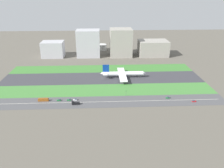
# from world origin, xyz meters

# --- Properties ---
(ground_plane) EXTENTS (800.00, 800.00, 0.00)m
(ground_plane) POSITION_xyz_m (0.00, 0.00, 0.00)
(ground_plane) COLOR #5B564C
(runway) EXTENTS (280.00, 46.00, 0.10)m
(runway) POSITION_xyz_m (0.00, 0.00, 0.05)
(runway) COLOR #38383D
(runway) RESTS_ON ground_plane
(grass_median_north) EXTENTS (280.00, 36.00, 0.10)m
(grass_median_north) POSITION_xyz_m (0.00, 41.00, 0.05)
(grass_median_north) COLOR #3D7A33
(grass_median_north) RESTS_ON ground_plane
(grass_median_south) EXTENTS (280.00, 36.00, 0.10)m
(grass_median_south) POSITION_xyz_m (0.00, -41.00, 0.05)
(grass_median_south) COLOR #427F38
(grass_median_south) RESTS_ON ground_plane
(highway) EXTENTS (280.00, 28.00, 0.10)m
(highway) POSITION_xyz_m (0.00, -73.00, 0.05)
(highway) COLOR #4C4C4F
(highway) RESTS_ON ground_plane
(highway_centerline) EXTENTS (266.00, 0.50, 0.01)m
(highway_centerline) POSITION_xyz_m (0.00, -73.00, 0.11)
(highway_centerline) COLOR silver
(highway_centerline) RESTS_ON highway
(airliner) EXTENTS (65.00, 56.00, 19.70)m
(airliner) POSITION_xyz_m (28.53, 0.00, 6.23)
(airliner) COLOR white
(airliner) RESTS_ON runway
(bus_0) EXTENTS (11.60, 2.50, 3.50)m
(bus_0) POSITION_xyz_m (-66.98, -68.00, 1.82)
(bus_0) COLOR brown
(bus_0) RESTS_ON highway
(car_4) EXTENTS (4.40, 1.80, 2.00)m
(car_4) POSITION_xyz_m (102.00, -78.00, 0.92)
(car_4) COLOR #B2191E
(car_4) RESTS_ON highway
(car_1) EXTENTS (4.40, 1.80, 2.00)m
(car_1) POSITION_xyz_m (-49.49, -68.00, 0.92)
(car_1) COLOR #19662D
(car_1) RESTS_ON highway
(truck_0) EXTENTS (8.40, 2.50, 4.00)m
(truck_0) POSITION_xyz_m (-29.84, -78.00, 1.67)
(truck_0) COLOR black
(truck_0) RESTS_ON highway
(car_2) EXTENTS (4.40, 1.80, 2.00)m
(car_2) POSITION_xyz_m (75.41, -68.00, 0.92)
(car_2) COLOR #19662D
(car_2) RESTS_ON highway
(car_3) EXTENTS (4.40, 1.80, 2.00)m
(car_3) POSITION_xyz_m (-31.26, -68.00, 0.92)
(car_3) COLOR silver
(car_3) RESTS_ON highway
(car_0) EXTENTS (4.40, 1.80, 2.00)m
(car_0) POSITION_xyz_m (-38.04, -68.00, 0.92)
(car_0) COLOR #19662D
(car_0) RESTS_ON highway
(traffic_light) EXTENTS (0.36, 0.50, 7.20)m
(traffic_light) POSITION_xyz_m (27.50, -60.01, 4.29)
(traffic_light) COLOR #4C4C51
(traffic_light) RESTS_ON highway
(terminal_building) EXTENTS (39.47, 30.05, 28.46)m
(terminal_building) POSITION_xyz_m (-90.00, 114.00, 14.23)
(terminal_building) COLOR #B2B2B7
(terminal_building) RESTS_ON ground_plane
(hangar_building) EXTENTS (42.11, 30.83, 48.91)m
(hangar_building) POSITION_xyz_m (-24.49, 114.00, 24.46)
(hangar_building) COLOR #B2B2B7
(hangar_building) RESTS_ON ground_plane
(office_tower) EXTENTS (39.71, 36.24, 50.53)m
(office_tower) POSITION_xyz_m (35.85, 114.00, 25.27)
(office_tower) COLOR #9E998E
(office_tower) RESTS_ON ground_plane
(cargo_warehouse) EXTENTS (54.11, 38.06, 28.27)m
(cargo_warehouse) POSITION_xyz_m (96.84, 114.00, 14.13)
(cargo_warehouse) COLOR #9E998E
(cargo_warehouse) RESTS_ON ground_plane
(fuel_tank_west) EXTENTS (19.07, 19.07, 12.06)m
(fuel_tank_west) POSITION_xyz_m (0.70, 159.00, 6.03)
(fuel_tank_west) COLOR silver
(fuel_tank_west) RESTS_ON ground_plane
(fuel_tank_centre) EXTENTS (16.81, 16.81, 14.40)m
(fuel_tank_centre) POSITION_xyz_m (29.23, 159.00, 7.20)
(fuel_tank_centre) COLOR silver
(fuel_tank_centre) RESTS_ON ground_plane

